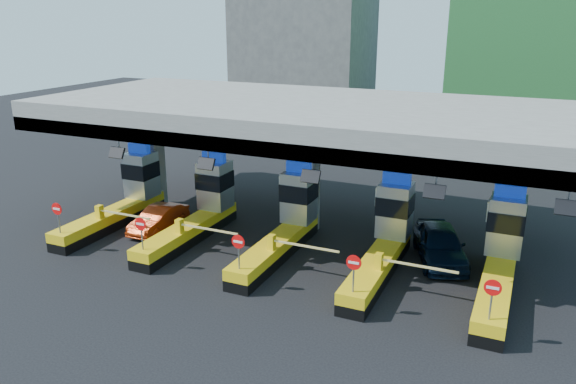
% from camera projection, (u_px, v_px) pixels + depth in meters
% --- Properties ---
extents(ground, '(120.00, 120.00, 0.00)m').
position_uv_depth(ground, '(285.00, 250.00, 27.91)').
color(ground, black).
rests_on(ground, ground).
extents(toll_canopy, '(28.00, 12.09, 7.00)m').
position_uv_depth(toll_canopy, '(308.00, 119.00, 28.54)').
color(toll_canopy, slate).
rests_on(toll_canopy, ground).
extents(toll_lane_far_left, '(4.43, 8.00, 4.16)m').
position_uv_depth(toll_lane_far_left, '(125.00, 197.00, 31.62)').
color(toll_lane_far_left, black).
rests_on(toll_lane_far_left, ground).
extents(toll_lane_left, '(4.43, 8.00, 4.16)m').
position_uv_depth(toll_lane_left, '(201.00, 209.00, 29.68)').
color(toll_lane_left, black).
rests_on(toll_lane_left, ground).
extents(toll_lane_center, '(4.43, 8.00, 4.16)m').
position_uv_depth(toll_lane_center, '(287.00, 222.00, 27.73)').
color(toll_lane_center, black).
rests_on(toll_lane_center, ground).
extents(toll_lane_right, '(4.43, 8.00, 4.16)m').
position_uv_depth(toll_lane_right, '(386.00, 238.00, 25.78)').
color(toll_lane_right, black).
rests_on(toll_lane_right, ground).
extents(toll_lane_far_right, '(4.43, 8.00, 4.16)m').
position_uv_depth(toll_lane_far_right, '(501.00, 257.00, 23.83)').
color(toll_lane_far_right, black).
rests_on(toll_lane_far_right, ground).
extents(bg_building_concrete, '(14.00, 10.00, 18.00)m').
position_uv_depth(bg_building_concrete, '(304.00, 35.00, 61.93)').
color(bg_building_concrete, '#4C4C49').
rests_on(bg_building_concrete, ground).
extents(van, '(3.67, 5.46, 1.73)m').
position_uv_depth(van, '(440.00, 244.00, 26.52)').
color(van, black).
rests_on(van, ground).
extents(red_car, '(1.42, 3.99, 1.31)m').
position_uv_depth(red_car, '(159.00, 219.00, 30.34)').
color(red_car, '#A52E0C').
rests_on(red_car, ground).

